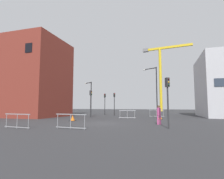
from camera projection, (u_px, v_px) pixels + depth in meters
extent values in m
plane|color=#333335|center=(102.00, 123.00, 16.96)|extent=(160.00, 160.00, 0.00)
cube|color=maroon|center=(34.00, 78.00, 28.51)|extent=(9.32, 8.79, 12.12)
cube|color=black|center=(29.00, 48.00, 23.81)|extent=(1.10, 0.06, 1.30)
cylinder|color=yellow|center=(161.00, 80.00, 59.08)|extent=(0.90, 0.90, 20.62)
cube|color=yellow|center=(168.00, 47.00, 59.01)|extent=(15.04, 2.65, 0.70)
cube|color=slate|center=(146.00, 50.00, 62.05)|extent=(1.94, 1.42, 1.10)
cylinder|color=black|center=(157.00, 92.00, 24.27)|extent=(0.14, 0.14, 7.03)
cube|color=black|center=(150.00, 69.00, 25.26)|extent=(1.74, 0.99, 0.10)
ellipsoid|color=silver|center=(145.00, 70.00, 25.93)|extent=(0.44, 0.24, 0.16)
cylinder|color=black|center=(91.00, 99.00, 28.41)|extent=(0.14, 0.14, 5.54)
cube|color=black|center=(89.00, 83.00, 29.14)|extent=(1.28, 0.74, 0.10)
ellipsoid|color=silver|center=(86.00, 83.00, 29.63)|extent=(0.44, 0.24, 0.16)
cylinder|color=#2D2D30|center=(168.00, 108.00, 13.19)|extent=(0.12, 0.12, 3.07)
cube|color=#2D2D30|center=(167.00, 82.00, 13.36)|extent=(0.36, 0.37, 0.70)
sphere|color=#390605|center=(169.00, 79.00, 13.22)|extent=(0.11, 0.11, 0.11)
sphere|color=#F2A514|center=(169.00, 82.00, 13.20)|extent=(0.11, 0.11, 0.11)
sphere|color=#07330F|center=(169.00, 85.00, 13.18)|extent=(0.11, 0.11, 0.11)
cylinder|color=#232326|center=(114.00, 106.00, 31.51)|extent=(0.12, 0.12, 3.27)
cube|color=#232326|center=(114.00, 95.00, 31.69)|extent=(0.36, 0.37, 0.70)
sphere|color=red|center=(115.00, 94.00, 31.55)|extent=(0.11, 0.11, 0.11)
sphere|color=#3C2905|center=(115.00, 95.00, 31.53)|extent=(0.11, 0.11, 0.11)
sphere|color=#07330F|center=(115.00, 96.00, 31.51)|extent=(0.11, 0.11, 0.11)
cylinder|color=#232326|center=(105.00, 106.00, 33.72)|extent=(0.12, 0.12, 3.30)
cube|color=#232326|center=(105.00, 96.00, 33.90)|extent=(0.27, 0.30, 0.70)
sphere|color=red|center=(104.00, 94.00, 33.76)|extent=(0.11, 0.11, 0.11)
sphere|color=#3C2905|center=(104.00, 96.00, 33.74)|extent=(0.11, 0.11, 0.11)
sphere|color=#07330F|center=(104.00, 97.00, 33.72)|extent=(0.11, 0.11, 0.11)
cylinder|color=#2D2D30|center=(91.00, 106.00, 25.71)|extent=(0.12, 0.12, 3.21)
cube|color=#2D2D30|center=(91.00, 93.00, 25.89)|extent=(0.32, 0.29, 0.70)
sphere|color=#390605|center=(92.00, 91.00, 25.83)|extent=(0.11, 0.11, 0.11)
sphere|color=#F2A514|center=(92.00, 93.00, 25.81)|extent=(0.11, 0.11, 0.11)
sphere|color=#07330F|center=(92.00, 94.00, 25.79)|extent=(0.11, 0.11, 0.11)
cylinder|color=#D14C8C|center=(160.00, 120.00, 16.00)|extent=(0.14, 0.14, 0.82)
cylinder|color=#D14C8C|center=(158.00, 120.00, 16.00)|extent=(0.14, 0.14, 0.82)
cylinder|color=#D14C8C|center=(159.00, 111.00, 16.07)|extent=(0.34, 0.34, 0.68)
sphere|color=brown|center=(159.00, 106.00, 16.11)|extent=(0.22, 0.22, 0.22)
cube|color=gray|center=(71.00, 114.00, 12.92)|extent=(2.55, 0.27, 0.06)
cube|color=gray|center=(71.00, 128.00, 12.83)|extent=(2.55, 0.27, 0.06)
cylinder|color=gray|center=(58.00, 121.00, 13.29)|extent=(0.04, 0.04, 1.05)
cylinder|color=gray|center=(71.00, 122.00, 12.87)|extent=(0.04, 0.04, 1.05)
cylinder|color=gray|center=(85.00, 122.00, 12.45)|extent=(0.04, 0.04, 1.05)
cube|color=gray|center=(17.00, 114.00, 13.20)|extent=(2.47, 0.29, 0.06)
cube|color=gray|center=(17.00, 127.00, 13.11)|extent=(2.47, 0.29, 0.06)
cylinder|color=gray|center=(6.00, 121.00, 13.57)|extent=(0.04, 0.04, 1.05)
cylinder|color=gray|center=(17.00, 121.00, 13.15)|extent=(0.04, 0.04, 1.05)
cylinder|color=gray|center=(28.00, 122.00, 12.74)|extent=(0.04, 0.04, 1.05)
cube|color=#B2B5BA|center=(127.00, 111.00, 24.04)|extent=(2.20, 0.38, 0.06)
cube|color=#B2B5BA|center=(127.00, 118.00, 23.95)|extent=(2.20, 0.38, 0.06)
cylinder|color=#B2B5BA|center=(120.00, 114.00, 24.14)|extent=(0.04, 0.04, 1.05)
cylinder|color=#B2B5BA|center=(127.00, 114.00, 23.99)|extent=(0.04, 0.04, 1.05)
cylinder|color=#B2B5BA|center=(135.00, 115.00, 23.85)|extent=(0.04, 0.04, 1.05)
cube|color=#9EA0A5|center=(156.00, 110.00, 27.24)|extent=(2.25, 0.07, 0.06)
cube|color=#9EA0A5|center=(157.00, 116.00, 27.15)|extent=(2.25, 0.07, 0.06)
cylinder|color=#9EA0A5|center=(150.00, 113.00, 27.47)|extent=(0.04, 0.04, 1.05)
cylinder|color=#9EA0A5|center=(157.00, 113.00, 27.19)|extent=(0.04, 0.04, 1.05)
cylinder|color=#9EA0A5|center=(163.00, 114.00, 26.90)|extent=(0.04, 0.04, 1.05)
cube|color=black|center=(73.00, 121.00, 19.97)|extent=(0.62, 0.62, 0.03)
cone|color=orange|center=(73.00, 118.00, 20.00)|extent=(0.48, 0.48, 0.63)
cube|color=black|center=(160.00, 119.00, 22.18)|extent=(0.57, 0.57, 0.03)
cone|color=orange|center=(160.00, 117.00, 22.21)|extent=(0.44, 0.44, 0.58)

